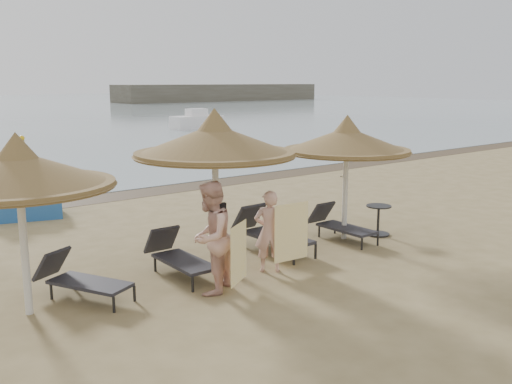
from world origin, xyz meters
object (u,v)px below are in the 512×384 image
lounger_near_left (178,255)px  palapa_left (18,171)px  palapa_right (347,141)px  lounger_far_right (339,224)px  lounger_near_right (269,231)px  side_table (378,221)px  pedal_boat (17,204)px  person_left (210,229)px  lounger_far_left (79,278)px  person_right (269,225)px  palapa_center (215,141)px

lounger_near_left → palapa_left: bearing=-175.4°
palapa_right → lounger_far_right: (-0.11, 0.07, -1.96)m
palapa_left → lounger_near_right: (5.25, 0.35, -1.90)m
side_table → pedal_boat: 9.61m
pedal_boat → palapa_right: bearing=-35.3°
pedal_boat → palapa_left: bearing=-87.9°
lounger_near_left → person_left: (-0.03, -1.20, 0.78)m
side_table → pedal_boat: bearing=131.1°
palapa_left → pedal_boat: (1.80, 6.91, -1.94)m
palapa_left → lounger_far_left: size_ratio=1.59×
person_right → side_table: bearing=-136.4°
person_right → pedal_boat: bearing=-34.8°
palapa_center → lounger_far_left: 3.56m
palapa_right → lounger_far_left: (-6.34, 0.23, -1.96)m
palapa_center → pedal_boat: bearing=105.9°
pedal_boat → side_table: bearing=-32.2°
palapa_left → side_table: palapa_left is taller
palapa_center → side_table: (4.39, -0.49, -2.17)m
palapa_left → person_left: palapa_left is taller
lounger_near_right → person_right: 1.54m
palapa_right → pedal_boat: bearing=128.0°
palapa_center → person_left: (-0.90, -1.16, -1.36)m
lounger_far_right → lounger_near_left: bearing=177.8°
lounger_near_right → pedal_boat: size_ratio=0.86×
lounger_far_left → side_table: 7.24m
palapa_left → lounger_near_left: bearing=3.8°
lounger_near_left → lounger_near_right: (2.40, 0.16, 0.04)m
palapa_right → person_left: 4.66m
palapa_left → lounger_near_right: size_ratio=1.39×
palapa_center → palapa_right: (3.51, -0.20, -0.20)m
palapa_left → person_right: 4.62m
person_left → lounger_far_left: bearing=-65.6°
palapa_right → lounger_far_left: size_ratio=1.59×
person_left → palapa_right: bearing=158.2°
lounger_near_left → side_table: size_ratio=2.58×
lounger_far_left → person_left: 2.40m
palapa_right → person_right: palapa_right is taller
palapa_center → lounger_far_left: bearing=179.5°
side_table → person_left: (-5.29, -0.67, 0.81)m
palapa_right → palapa_left: bearing=179.6°
palapa_center → lounger_near_right: (1.53, 0.20, -2.10)m
lounger_far_right → person_right: 2.96m
lounger_near_left → pedal_boat: pedal_boat is taller
side_table → pedal_boat: pedal_boat is taller
side_table → lounger_near_right: bearing=166.6°
lounger_near_right → pedal_boat: pedal_boat is taller
side_table → person_left: 5.39m
palapa_center → person_right: size_ratio=1.70×
palapa_right → side_table: palapa_right is taller
palapa_center → lounger_far_right: size_ratio=1.78×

